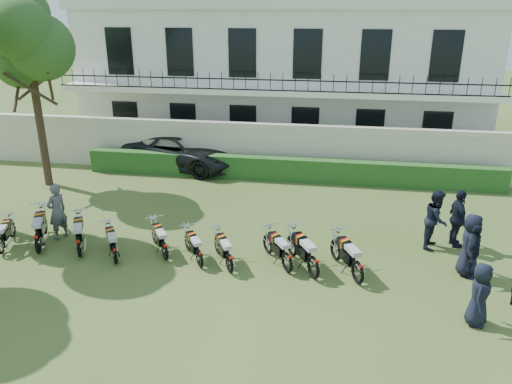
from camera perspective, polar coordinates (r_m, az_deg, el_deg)
ground at (r=15.46m, az=-2.93°, el=-7.14°), size 100.00×100.00×0.00m
perimeter_wall at (r=22.38m, az=1.35°, el=5.01°), size 30.00×0.35×2.30m
hedge at (r=21.70m, az=3.65°, el=2.62°), size 18.00×0.60×1.00m
building at (r=27.69m, az=3.19°, el=13.37°), size 20.40×9.60×7.40m
tree_west_near at (r=21.94m, az=-24.61°, el=15.44°), size 3.40×3.20×7.90m
motorcycle_0 at (r=17.13m, az=-27.18°, el=-5.06°), size 0.72×1.65×0.94m
motorcycle_1 at (r=16.63m, az=-23.74°, el=-4.84°), size 1.02×1.98×1.16m
motorcycle_2 at (r=15.97m, az=-19.63°, el=-5.45°), size 0.98×1.82×1.08m
motorcycle_3 at (r=15.26m, az=-15.87°, el=-6.45°), size 1.02×1.56×0.97m
motorcycle_4 at (r=15.15m, az=-10.42°, el=-6.16°), size 1.08×1.54×0.98m
motorcycle_5 at (r=14.61m, az=-6.49°, el=-7.09°), size 1.01×1.48×0.94m
motorcycle_6 at (r=14.26m, az=-3.07°, el=-7.62°), size 0.96×1.62×0.98m
motorcycle_7 at (r=14.27m, az=3.60°, el=-7.51°), size 1.11×1.63×1.03m
motorcycle_8 at (r=14.00m, az=6.60°, el=-7.96°), size 1.13×1.86×1.14m
motorcycle_9 at (r=13.96m, az=11.58°, el=-8.41°), size 1.02×1.89×1.12m
suv at (r=23.56m, az=-8.38°, el=4.62°), size 6.16×4.01×1.58m
inspector at (r=17.33m, az=-21.78°, el=-2.09°), size 0.69×0.81×1.87m
officer_0 at (r=13.09m, az=24.19°, el=-10.63°), size 0.73×0.90×1.60m
officer_2 at (r=15.10m, az=23.57°, el=-6.26°), size 0.66×1.02×1.61m
officer_3 at (r=15.23m, az=23.27°, el=-5.55°), size 0.81×1.02×1.82m
officer_4 at (r=16.50m, az=19.89°, el=-2.94°), size 0.96×1.09×1.88m
officer_5 at (r=16.80m, az=22.06°, el=-2.83°), size 0.63×1.16×1.88m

